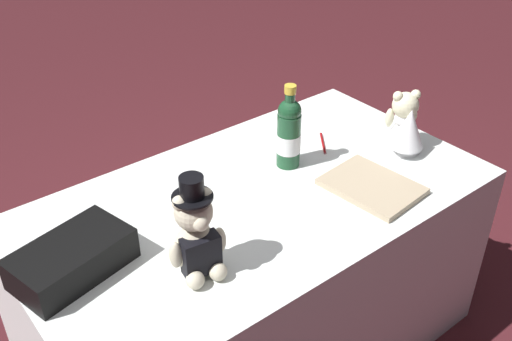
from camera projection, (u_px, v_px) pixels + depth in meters
name	position (u px, v px, depth m)	size (l,w,h in m)	color
reception_table	(256.00, 277.00, 2.15)	(1.56, 0.86, 0.71)	white
teddy_bear_groom	(196.00, 237.00, 1.59)	(0.16, 0.15, 0.31)	beige
teddy_bear_bride	(404.00, 126.00, 2.15)	(0.19, 0.21, 0.23)	white
champagne_bottle	(289.00, 132.00, 2.04)	(0.08, 0.08, 0.31)	#1A4829
signing_pen	(323.00, 144.00, 2.23)	(0.10, 0.13, 0.01)	maroon
gift_case_black	(72.00, 258.00, 1.62)	(0.35, 0.25, 0.10)	black
guestbook	(372.00, 186.00, 1.98)	(0.23, 0.30, 0.02)	tan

